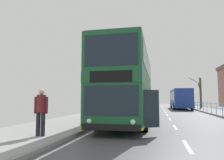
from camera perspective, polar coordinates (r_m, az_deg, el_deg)
double_decker_bus_main at (r=13.68m, az=4.55°, el=-1.90°), size 3.18×11.04×4.42m
background_bus_far_lane at (r=35.80m, az=17.83°, el=-4.73°), size 2.70×10.78×3.05m
pedestrian_railing_far_kerb at (r=24.08m, az=25.05°, el=-6.34°), size 0.05×34.78×1.05m
pedestrian_companion at (r=8.61m, az=-18.51°, el=-7.45°), size 0.55×0.38×1.78m
bare_tree_far_00 at (r=38.40m, az=22.63°, el=-2.97°), size 1.97×2.53×5.36m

